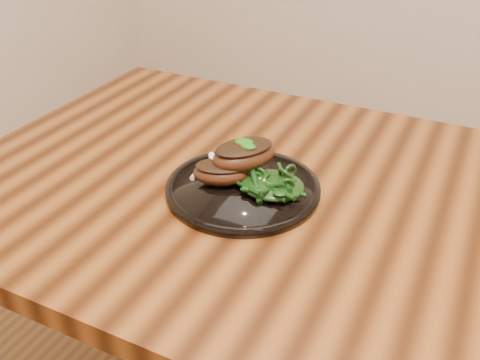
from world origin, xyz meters
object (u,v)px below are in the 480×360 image
(desk, at_px, (394,258))
(lamb_chop_front, at_px, (220,172))
(plate, at_px, (243,188))
(greens_heap, at_px, (272,181))

(desk, bearing_deg, lamb_chop_front, -170.04)
(plate, xyz_separation_m, greens_heap, (0.05, 0.00, 0.02))
(desk, height_order, plate, plate)
(greens_heap, bearing_deg, plate, -174.81)
(desk, xyz_separation_m, plate, (-0.26, -0.04, 0.09))
(lamb_chop_front, relative_size, greens_heap, 1.02)
(plate, distance_m, greens_heap, 0.06)
(plate, bearing_deg, lamb_chop_front, -166.11)
(desk, xyz_separation_m, lamb_chop_front, (-0.30, -0.05, 0.12))
(plate, relative_size, greens_heap, 2.43)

